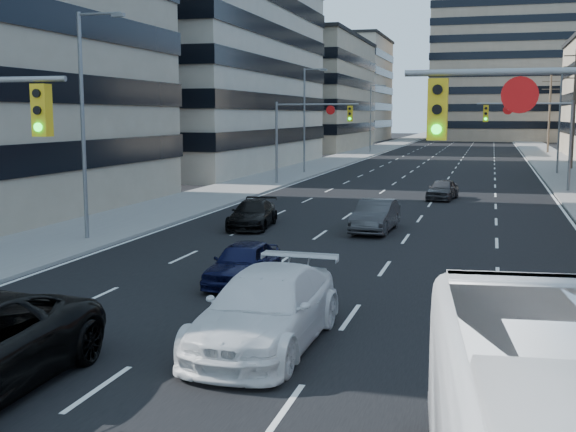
{
  "coord_description": "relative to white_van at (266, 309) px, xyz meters",
  "views": [
    {
      "loc": [
        5.07,
        -5.37,
        5.05
      ],
      "look_at": [
        -0.45,
        14.21,
        2.2
      ],
      "focal_mm": 45.0,
      "sensor_mm": 36.0,
      "label": 1
    }
  ],
  "objects": [
    {
      "name": "utility_pole_midblock",
      "position": [
        11.76,
        56.72,
        4.95
      ],
      "size": [
        2.2,
        0.28,
        11.0
      ],
      "color": "#4C3D2D",
      "rests_on": "ground"
    },
    {
      "name": "sedan_blue",
      "position": [
        -2.44,
        5.45,
        -0.18
      ],
      "size": [
        1.57,
        3.81,
        1.29
      ],
      "primitive_type": "imported",
      "rotation": [
        0.0,
        0.0,
        -0.01
      ],
      "color": "black",
      "rests_on": "ground"
    },
    {
      "name": "sedan_black_far",
      "position": [
        -5.64,
        15.88,
        -0.21
      ],
      "size": [
        2.18,
        4.42,
        1.24
      ],
      "primitive_type": "imported",
      "rotation": [
        0.0,
        0.0,
        0.11
      ],
      "color": "black",
      "rests_on": "ground"
    },
    {
      "name": "sidewalk_left",
      "position": [
        -11.94,
        120.72,
        -0.75
      ],
      "size": [
        5.0,
        300.0,
        0.15
      ],
      "primitive_type": "cube",
      "color": "slate",
      "rests_on": "ground"
    },
    {
      "name": "sedan_grey_right",
      "position": [
        1.88,
        29.32,
        -0.21
      ],
      "size": [
        1.96,
        3.82,
        1.25
      ],
      "primitive_type": "imported",
      "rotation": [
        0.0,
        0.0,
        -0.14
      ],
      "color": "#323234",
      "rests_on": "ground"
    },
    {
      "name": "road_surface",
      "position": [
        -0.44,
        120.72,
        -0.82
      ],
      "size": [
        18.0,
        300.0,
        0.02
      ],
      "primitive_type": "cube",
      "color": "black",
      "rests_on": "ground"
    },
    {
      "name": "white_van",
      "position": [
        0.0,
        0.0,
        0.0
      ],
      "size": [
        2.45,
        5.77,
        1.66
      ],
      "primitive_type": "imported",
      "rotation": [
        0.0,
        0.0,
        -0.02
      ],
      "color": "silver",
      "rests_on": "ground"
    },
    {
      "name": "utility_pole_distant",
      "position": [
        11.76,
        86.72,
        4.95
      ],
      "size": [
        2.2,
        0.28,
        11.0
      ],
      "color": "#4C3D2D",
      "rests_on": "ground"
    },
    {
      "name": "bg_block_left",
      "position": [
        -28.44,
        130.72,
        9.17
      ],
      "size": [
        24.0,
        24.0,
        20.0
      ],
      "primitive_type": "cube",
      "color": "#ADA089",
      "rests_on": "ground"
    },
    {
      "name": "office_left_mid",
      "position": [
        -27.44,
        50.72,
        13.17
      ],
      "size": [
        26.0,
        34.0,
        28.0
      ],
      "primitive_type": "cube",
      "color": "#ADA089",
      "rests_on": "ground"
    },
    {
      "name": "streetlight_right_far",
      "position": [
        9.9,
        50.72,
        4.22
      ],
      "size": [
        2.03,
        0.22,
        9.0
      ],
      "color": "slate",
      "rests_on": "ground"
    },
    {
      "name": "signal_far_left",
      "position": [
        -8.12,
        35.72,
        3.47
      ],
      "size": [
        6.09,
        0.33,
        6.0
      ],
      "color": "slate",
      "rests_on": "ground"
    },
    {
      "name": "streetlight_left_far",
      "position": [
        -10.78,
        80.72,
        4.22
      ],
      "size": [
        2.03,
        0.22,
        9.0
      ],
      "color": "slate",
      "rests_on": "ground"
    },
    {
      "name": "office_left_far",
      "position": [
        -24.44,
        90.72,
        7.17
      ],
      "size": [
        20.0,
        30.0,
        16.0
      ],
      "primitive_type": "cube",
      "color": "gray",
      "rests_on": "ground"
    },
    {
      "name": "streetlight_left_near",
      "position": [
        -10.78,
        10.72,
        4.22
      ],
      "size": [
        2.03,
        0.22,
        9.0
      ],
      "color": "slate",
      "rests_on": "ground"
    },
    {
      "name": "sidewalk_right",
      "position": [
        11.06,
        120.72,
        -0.75
      ],
      "size": [
        5.0,
        300.0,
        0.15
      ],
      "primitive_type": "cube",
      "color": "slate",
      "rests_on": "ground"
    },
    {
      "name": "streetlight_left_mid",
      "position": [
        -10.78,
        45.72,
        4.22
      ],
      "size": [
        2.03,
        0.22,
        9.0
      ],
      "color": "slate",
      "rests_on": "ground"
    },
    {
      "name": "sedan_grey_center",
      "position": [
        -0.14,
        16.28,
        -0.13
      ],
      "size": [
        1.69,
        4.31,
        1.4
      ],
      "primitive_type": "imported",
      "rotation": [
        0.0,
        0.0,
        -0.05
      ],
      "color": "#313133",
      "rests_on": "ground"
    },
    {
      "name": "signal_far_right",
      "position": [
        7.24,
        35.72,
        3.47
      ],
      "size": [
        6.09,
        0.33,
        6.0
      ],
      "color": "slate",
      "rests_on": "ground"
    }
  ]
}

